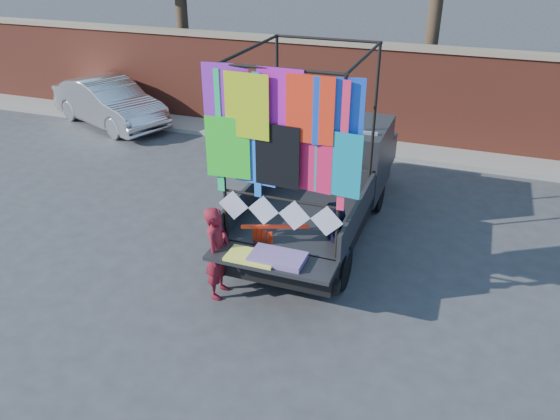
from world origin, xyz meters
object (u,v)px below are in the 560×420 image
(pickup_truck, at_px, (329,175))
(woman, at_px, (218,253))
(sedan, at_px, (109,102))
(man, at_px, (332,249))

(pickup_truck, distance_m, woman, 3.24)
(pickup_truck, bearing_deg, woman, -106.15)
(pickup_truck, distance_m, sedan, 8.32)
(pickup_truck, height_order, woman, pickup_truck)
(sedan, height_order, woman, woman)
(sedan, distance_m, man, 10.12)
(sedan, xyz_separation_m, woman, (6.69, -6.51, 0.09))
(pickup_truck, xyz_separation_m, sedan, (-7.59, 3.40, -0.24))
(pickup_truck, bearing_deg, sedan, 155.86)
(pickup_truck, xyz_separation_m, woman, (-0.90, -3.11, -0.14))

